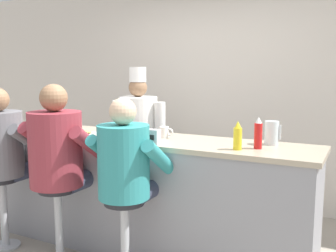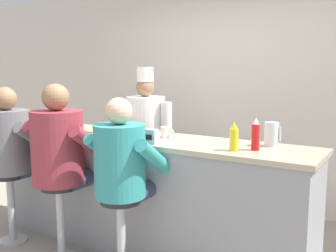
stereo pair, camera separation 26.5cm
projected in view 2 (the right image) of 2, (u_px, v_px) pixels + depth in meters
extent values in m
cube|color=beige|center=(221.00, 93.00, 4.80)|extent=(10.00, 0.06, 2.70)
cube|color=gray|center=(146.00, 196.00, 3.56)|extent=(2.96, 0.62, 1.01)
cube|color=tan|center=(145.00, 139.00, 3.48)|extent=(3.02, 0.64, 0.04)
cylinder|color=red|center=(255.00, 137.00, 2.89)|extent=(0.06, 0.06, 0.19)
cone|color=white|center=(256.00, 121.00, 2.88)|extent=(0.05, 0.05, 0.05)
cylinder|color=yellow|center=(234.00, 140.00, 2.87)|extent=(0.06, 0.06, 0.16)
cone|color=yellow|center=(234.00, 125.00, 2.86)|extent=(0.05, 0.05, 0.05)
cylinder|color=orange|center=(143.00, 133.00, 3.28)|extent=(0.03, 0.03, 0.12)
cylinder|color=#287F2D|center=(143.00, 126.00, 3.27)|extent=(0.02, 0.02, 0.01)
cylinder|color=silver|center=(271.00, 134.00, 3.04)|extent=(0.11, 0.11, 0.19)
cube|color=silver|center=(280.00, 134.00, 3.01)|extent=(0.01, 0.01, 0.11)
cylinder|color=white|center=(91.00, 133.00, 3.62)|extent=(0.23, 0.23, 0.02)
ellipsoid|color=#E0BC60|center=(91.00, 131.00, 3.62)|extent=(0.10, 0.08, 0.03)
cylinder|color=#4C7FB7|center=(124.00, 133.00, 3.50)|extent=(0.15, 0.15, 0.06)
cylinder|color=white|center=(165.00, 132.00, 3.42)|extent=(0.08, 0.08, 0.10)
torus|color=white|center=(170.00, 132.00, 3.39)|extent=(0.07, 0.01, 0.07)
cylinder|color=beige|center=(115.00, 128.00, 3.70)|extent=(0.09, 0.09, 0.08)
torus|color=beige|center=(120.00, 128.00, 3.67)|extent=(0.06, 0.02, 0.06)
cube|color=silver|center=(150.00, 136.00, 3.15)|extent=(0.13, 0.07, 0.12)
cube|color=black|center=(148.00, 137.00, 3.12)|extent=(0.08, 0.01, 0.04)
cylinder|color=#B2B5BA|center=(13.00, 240.00, 3.78)|extent=(0.26, 0.26, 0.02)
cylinder|color=#B2B5BA|center=(11.00, 207.00, 3.73)|extent=(0.07, 0.07, 0.64)
cylinder|color=#232328|center=(9.00, 175.00, 3.69)|extent=(0.31, 0.31, 0.05)
cylinder|color=#33384C|center=(20.00, 165.00, 3.91)|extent=(0.15, 0.41, 0.15)
cylinder|color=#33384C|center=(34.00, 167.00, 3.80)|extent=(0.15, 0.41, 0.15)
cylinder|color=slate|center=(7.00, 142.00, 3.64)|extent=(0.41, 0.41, 0.59)
cylinder|color=slate|center=(1.00, 134.00, 3.87)|extent=(0.11, 0.45, 0.36)
cylinder|color=slate|center=(36.00, 139.00, 3.60)|extent=(0.11, 0.45, 0.36)
sphere|color=#8C6647|center=(5.00, 99.00, 3.58)|extent=(0.21, 0.21, 0.21)
cylinder|color=#B2B5BA|center=(61.00, 221.00, 3.39)|extent=(0.07, 0.07, 0.64)
cylinder|color=#232328|center=(59.00, 186.00, 3.34)|extent=(0.31, 0.31, 0.05)
cylinder|color=#33384C|center=(69.00, 173.00, 3.58)|extent=(0.16, 0.44, 0.16)
cylinder|color=#33384C|center=(86.00, 177.00, 3.46)|extent=(0.16, 0.44, 0.16)
cylinder|color=maroon|center=(58.00, 147.00, 3.29)|extent=(0.44, 0.44, 0.62)
cylinder|color=maroon|center=(46.00, 138.00, 3.54)|extent=(0.11, 0.47, 0.38)
cylinder|color=maroon|center=(92.00, 145.00, 3.25)|extent=(0.11, 0.47, 0.38)
sphere|color=#8C6647|center=(56.00, 97.00, 3.23)|extent=(0.23, 0.23, 0.23)
cylinder|color=#B2B5BA|center=(121.00, 238.00, 3.04)|extent=(0.07, 0.07, 0.64)
cylinder|color=#232328|center=(120.00, 199.00, 3.00)|extent=(0.31, 0.31, 0.05)
cylinder|color=#33384C|center=(126.00, 186.00, 3.21)|extent=(0.15, 0.39, 0.15)
cylinder|color=#33384C|center=(146.00, 190.00, 3.10)|extent=(0.15, 0.39, 0.15)
cylinder|color=teal|center=(120.00, 161.00, 2.95)|extent=(0.39, 0.39, 0.55)
cylinder|color=teal|center=(104.00, 151.00, 3.17)|extent=(0.10, 0.42, 0.34)
cylinder|color=teal|center=(155.00, 158.00, 2.91)|extent=(0.10, 0.42, 0.34)
sphere|color=#DBB28E|center=(119.00, 111.00, 2.90)|extent=(0.20, 0.20, 0.20)
cube|color=#232328|center=(146.00, 183.00, 4.37)|extent=(0.32, 0.18, 0.77)
cube|color=white|center=(143.00, 170.00, 4.31)|extent=(0.29, 0.02, 0.46)
cylinder|color=white|center=(146.00, 123.00, 4.27)|extent=(0.42, 0.42, 0.58)
sphere|color=#8C6647|center=(145.00, 87.00, 4.22)|extent=(0.20, 0.20, 0.20)
cylinder|color=white|center=(145.00, 74.00, 4.20)|extent=(0.18, 0.18, 0.16)
cylinder|color=white|center=(126.00, 122.00, 4.41)|extent=(0.12, 0.12, 0.49)
cylinder|color=white|center=(166.00, 125.00, 4.14)|extent=(0.12, 0.12, 0.49)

